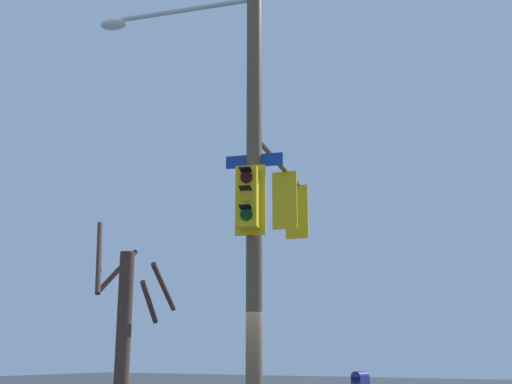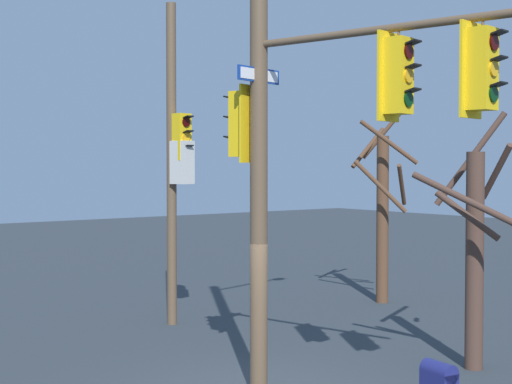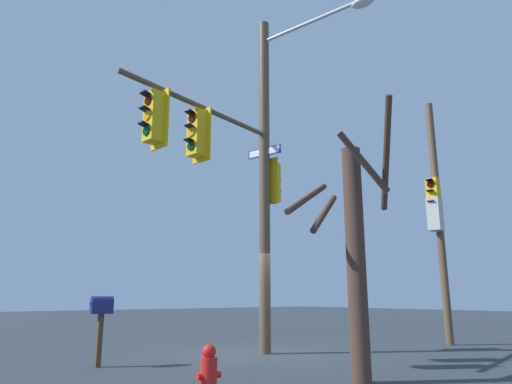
{
  "view_description": "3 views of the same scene",
  "coord_description": "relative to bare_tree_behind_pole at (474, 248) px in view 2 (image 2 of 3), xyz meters",
  "views": [
    {
      "loc": [
        -10.21,
        -5.57,
        1.79
      ],
      "look_at": [
        0.01,
        0.26,
        4.75
      ],
      "focal_mm": 45.2,
      "sensor_mm": 36.0,
      "label": 1
    },
    {
      "loc": [
        9.92,
        -7.66,
        3.8
      ],
      "look_at": [
        -0.52,
        0.37,
        3.35
      ],
      "focal_mm": 54.1,
      "sensor_mm": 36.0,
      "label": 2
    },
    {
      "loc": [
        7.43,
        9.53,
        1.4
      ],
      "look_at": [
        0.3,
        0.44,
        4.05
      ],
      "focal_mm": 32.11,
      "sensor_mm": 36.0,
      "label": 3
    }
  ],
  "objects": [
    {
      "name": "bare_tree_across_street",
      "position": [
        -5.87,
        3.82,
        0.34
      ],
      "size": [
        1.95,
        1.95,
        5.37
      ],
      "color": "brown",
      "rests_on": "ground"
    },
    {
      "name": "bare_tree_behind_pole",
      "position": [
        0.0,
        0.0,
        0.0
      ],
      "size": [
        2.18,
        2.2,
        4.85
      ],
      "color": "#493329",
      "rests_on": "ground"
    },
    {
      "name": "secondary_pole_assembly",
      "position": [
        -6.78,
        -2.3,
        1.67
      ],
      "size": [
        0.78,
        0.47,
        7.64
      ],
      "rotation": [
        0.0,
        0.0,
        0.24
      ],
      "color": "brown",
      "rests_on": "ground"
    },
    {
      "name": "main_signal_pole_assembly",
      "position": [
        -0.56,
        -3.77,
        2.71
      ],
      "size": [
        5.65,
        3.91,
        9.26
      ],
      "rotation": [
        0.0,
        0.0,
        0.24
      ],
      "color": "brown",
      "rests_on": "ground"
    }
  ]
}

